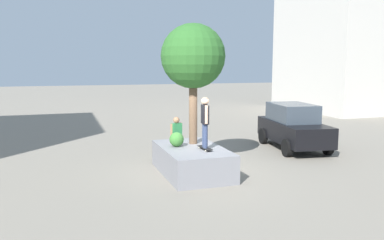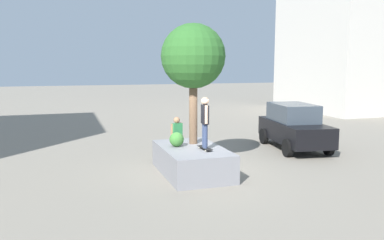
{
  "view_description": "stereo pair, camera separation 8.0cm",
  "coord_description": "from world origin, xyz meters",
  "px_view_note": "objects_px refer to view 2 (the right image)",
  "views": [
    {
      "loc": [
        12.08,
        -4.26,
        3.54
      ],
      "look_at": [
        0.1,
        -0.31,
        1.78
      ],
      "focal_mm": 36.92,
      "sensor_mm": 36.0,
      "label": 1
    },
    {
      "loc": [
        12.11,
        -4.18,
        3.54
      ],
      "look_at": [
        0.1,
        -0.31,
        1.78
      ],
      "focal_mm": 36.92,
      "sensor_mm": 36.0,
      "label": 2
    }
  ],
  "objects_px": {
    "plaza_tree": "(193,57)",
    "skateboarder": "(205,118)",
    "sedan_parked": "(294,126)",
    "passerby_with_bag": "(177,134)",
    "planter_ledge": "(192,160)",
    "skateboard": "(205,148)"
  },
  "relations": [
    {
      "from": "plaza_tree",
      "to": "skateboarder",
      "type": "distance_m",
      "value": 2.2
    },
    {
      "from": "plaza_tree",
      "to": "sedan_parked",
      "type": "distance_m",
      "value": 6.1
    },
    {
      "from": "skateboarder",
      "to": "passerby_with_bag",
      "type": "bearing_deg",
      "value": -177.33
    },
    {
      "from": "planter_ledge",
      "to": "skateboarder",
      "type": "relative_size",
      "value": 2.05
    },
    {
      "from": "planter_ledge",
      "to": "skateboarder",
      "type": "bearing_deg",
      "value": 29.86
    },
    {
      "from": "skateboard",
      "to": "skateboarder",
      "type": "height_order",
      "value": "skateboarder"
    },
    {
      "from": "plaza_tree",
      "to": "skateboard",
      "type": "distance_m",
      "value": 3.06
    },
    {
      "from": "sedan_parked",
      "to": "skateboard",
      "type": "bearing_deg",
      "value": -60.37
    },
    {
      "from": "skateboarder",
      "to": "sedan_parked",
      "type": "bearing_deg",
      "value": 119.63
    },
    {
      "from": "sedan_parked",
      "to": "passerby_with_bag",
      "type": "distance_m",
      "value": 5.18
    },
    {
      "from": "passerby_with_bag",
      "to": "skateboard",
      "type": "bearing_deg",
      "value": 2.67
    },
    {
      "from": "skateboarder",
      "to": "passerby_with_bag",
      "type": "relative_size",
      "value": 1.01
    },
    {
      "from": "skateboard",
      "to": "passerby_with_bag",
      "type": "height_order",
      "value": "passerby_with_bag"
    },
    {
      "from": "skateboarder",
      "to": "skateboard",
      "type": "bearing_deg",
      "value": 0.0
    },
    {
      "from": "skateboard",
      "to": "plaza_tree",
      "type": "bearing_deg",
      "value": -177.96
    },
    {
      "from": "plaza_tree",
      "to": "sedan_parked",
      "type": "relative_size",
      "value": 0.94
    },
    {
      "from": "plaza_tree",
      "to": "skateboarder",
      "type": "height_order",
      "value": "plaza_tree"
    },
    {
      "from": "planter_ledge",
      "to": "plaza_tree",
      "type": "xyz_separation_m",
      "value": [
        -0.59,
        0.23,
        3.37
      ]
    },
    {
      "from": "planter_ledge",
      "to": "sedan_parked",
      "type": "bearing_deg",
      "value": 114.24
    },
    {
      "from": "skateboard",
      "to": "passerby_with_bag",
      "type": "bearing_deg",
      "value": -177.33
    },
    {
      "from": "plaza_tree",
      "to": "skateboarder",
      "type": "relative_size",
      "value": 2.51
    },
    {
      "from": "skateboard",
      "to": "sedan_parked",
      "type": "height_order",
      "value": "sedan_parked"
    }
  ]
}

